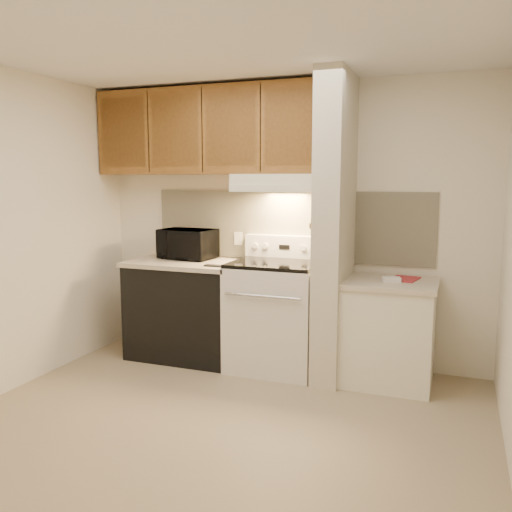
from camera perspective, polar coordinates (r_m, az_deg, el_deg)
The scene contains 49 objects.
floor at distance 3.91m, azimuth -3.61°, elevation -17.04°, with size 3.60×3.60×0.00m, color tan.
ceiling at distance 3.63m, azimuth -3.99°, elevation 21.47°, with size 3.60×3.60×0.00m, color white.
wall_back at distance 4.96m, azimuth 3.37°, elevation 3.38°, with size 3.60×0.02×2.50m, color #F2E8CF.
wall_left at distance 4.60m, azimuth -24.70°, elevation 2.27°, with size 0.02×3.00×2.50m, color #F2E8CF.
backsplash at distance 4.95m, azimuth 3.33°, elevation 3.20°, with size 2.60×0.02×0.63m, color beige.
range_body at distance 4.77m, azimuth 2.06°, elevation -6.45°, with size 0.76×0.65×0.92m, color silver.
oven_window at distance 4.47m, azimuth 0.76°, elevation -6.92°, with size 0.50×0.01×0.30m, color black.
oven_handle at distance 4.38m, azimuth 0.60°, elevation -4.26°, with size 0.02×0.02×0.65m, color silver.
cooktop at distance 4.67m, azimuth 2.09°, elevation -0.80°, with size 0.74×0.64×0.03m, color black.
range_backguard at distance 4.92m, azimuth 3.15°, elevation 1.01°, with size 0.76×0.08×0.20m, color silver.
range_display at distance 4.88m, azimuth 3.00°, elevation 0.95°, with size 0.10×0.01×0.04m, color black.
range_knob_left_outer at distance 4.97m, azimuth -0.09°, elevation 1.09°, with size 0.05×0.05×0.02m, color silver.
range_knob_left_inner at distance 4.94m, azimuth 1.00°, elevation 1.04°, with size 0.05×0.05×0.02m, color silver.
range_knob_right_inner at distance 4.83m, azimuth 5.03°, elevation 0.85°, with size 0.05×0.05×0.02m, color silver.
range_knob_right_outer at distance 4.80m, azimuth 6.18°, elevation 0.79°, with size 0.05×0.05×0.02m, color silver.
dishwasher_front at distance 5.12m, azimuth -7.34°, elevation -5.77°, with size 1.00×0.63×0.87m, color black.
left_countertop at distance 5.03m, azimuth -7.43°, elevation -0.73°, with size 1.04×0.67×0.04m, color beige.
spoon_rest at distance 4.67m, azimuth -4.25°, elevation -1.04°, with size 0.20×0.06×0.01m, color black.
teal_jar at distance 5.19m, azimuth -5.82°, elevation 0.38°, with size 0.10×0.10×0.11m, color #296D6C.
outlet at distance 5.11m, azimuth -1.87°, elevation 1.85°, with size 0.08×0.01×0.12m, color #EDE9CE.
microwave at distance 5.15m, azimuth -7.23°, elevation 1.27°, with size 0.50×0.34×0.28m, color black.
partition_pillar at distance 4.49m, azimuth 8.28°, elevation 2.81°, with size 0.22×0.70×2.50m, color beige.
pillar_trim at distance 4.51m, azimuth 6.85°, elevation 3.50°, with size 0.01×0.70×0.04m, color brown.
knife_strip at distance 4.46m, azimuth 6.63°, elevation 3.71°, with size 0.02×0.42×0.04m, color black.
knife_blade_a at distance 4.31m, azimuth 5.90°, elevation 2.23°, with size 0.01×0.04×0.16m, color silver.
knife_handle_a at distance 4.31m, azimuth 5.97°, elevation 4.23°, with size 0.02×0.02×0.10m, color black.
knife_blade_b at distance 4.40m, azimuth 6.22°, elevation 2.22°, with size 0.01×0.04×0.18m, color silver.
knife_handle_b at distance 4.39m, azimuth 6.26°, elevation 4.30°, with size 0.02×0.02×0.10m, color black.
knife_blade_c at distance 4.49m, azimuth 6.49°, elevation 2.20°, with size 0.01×0.04×0.20m, color silver.
knife_handle_c at distance 4.48m, azimuth 6.53°, elevation 4.37°, with size 0.02×0.02×0.10m, color black.
knife_blade_d at distance 4.55m, azimuth 6.70°, elevation 2.54°, with size 0.01×0.04×0.16m, color silver.
knife_handle_d at distance 4.53m, azimuth 6.71°, elevation 4.41°, with size 0.02×0.02×0.10m, color black.
knife_blade_e at distance 4.63m, azimuth 6.93°, elevation 2.50°, with size 0.01×0.04×0.18m, color silver.
knife_handle_e at distance 4.63m, azimuth 7.01°, elevation 4.49°, with size 0.02×0.02×0.10m, color black.
oven_mitt at distance 4.70m, azimuth 7.12°, elevation 1.82°, with size 0.03×0.09×0.22m, color slate.
right_cab_base at distance 4.57m, azimuth 13.75°, elevation -8.03°, with size 0.70×0.60×0.81m, color #EDE9CE.
right_countertop at distance 4.48m, azimuth 13.94°, elevation -2.80°, with size 0.74×0.64×0.04m, color beige.
red_folder at distance 4.56m, azimuth 15.34°, elevation -2.33°, with size 0.20×0.28×0.01m, color #AA2A32.
white_box at distance 4.43m, azimuth 14.08°, elevation -2.40°, with size 0.14×0.09×0.04m, color white.
range_hood at distance 4.73m, azimuth 2.62°, elevation 7.71°, with size 0.78×0.44×0.15m, color #EDE9CE.
hood_lip at distance 4.53m, azimuth 1.79°, elevation 7.12°, with size 0.78×0.04×0.06m, color #EDE9CE.
upper_cabinets at distance 5.04m, azimuth -4.86°, elevation 12.95°, with size 2.18×0.33×0.77m, color brown.
cab_door_a at distance 5.31m, azimuth -13.81°, elevation 12.50°, with size 0.46×0.01×0.63m, color brown.
cab_gap_a at distance 5.16m, azimuth -11.26°, elevation 12.71°, with size 0.01×0.01×0.73m, color black.
cab_door_b at distance 5.03m, azimuth -8.54°, elevation 12.90°, with size 0.46×0.01×0.63m, color brown.
cab_gap_b at distance 4.90m, azimuth -5.68°, elevation 13.08°, with size 0.01×0.01×0.73m, color black.
cab_door_c at distance 4.79m, azimuth -2.67°, elevation 13.22°, with size 0.46×0.01×0.63m, color brown.
cab_gap_c at distance 4.69m, azimuth 0.47°, elevation 13.34°, with size 0.01×0.01×0.73m, color black.
cab_door_d at distance 4.60m, azimuth 3.75°, elevation 13.42°, with size 0.46×0.01×0.63m, color brown.
Camera 1 is at (1.46, -3.22, 1.66)m, focal length 38.00 mm.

